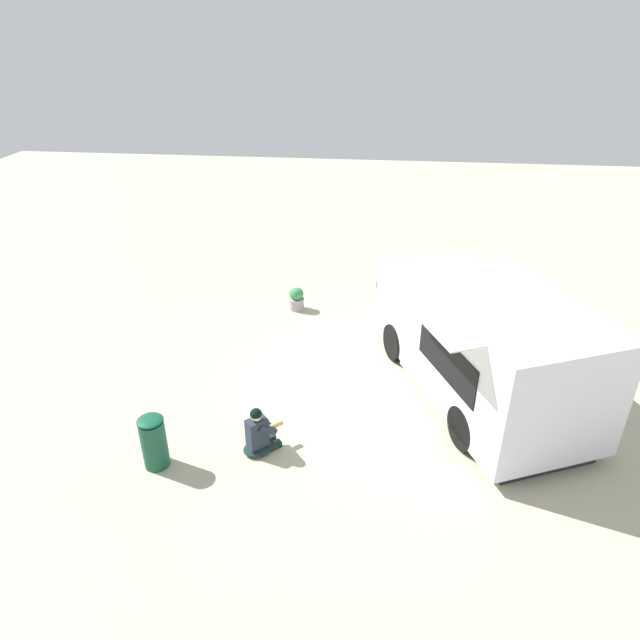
{
  "coord_description": "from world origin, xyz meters",
  "views": [
    {
      "loc": [
        -9.19,
        0.34,
        6.48
      ],
      "look_at": [
        0.66,
        1.46,
        1.1
      ],
      "focal_mm": 31.51,
      "sensor_mm": 36.0,
      "label": 1
    }
  ],
  "objects_px": {
    "planter_flowering_near": "(386,289)",
    "trash_bin": "(154,442)",
    "food_truck": "(483,345)",
    "planter_flowering_far": "(296,299)",
    "person_customer": "(259,435)"
  },
  "relations": [
    {
      "from": "food_truck",
      "to": "planter_flowering_near",
      "type": "bearing_deg",
      "value": 25.38
    },
    {
      "from": "person_customer",
      "to": "planter_flowering_far",
      "type": "height_order",
      "value": "person_customer"
    },
    {
      "from": "food_truck",
      "to": "trash_bin",
      "type": "xyz_separation_m",
      "value": [
        -2.59,
        5.44,
        -0.62
      ]
    },
    {
      "from": "food_truck",
      "to": "planter_flowering_far",
      "type": "bearing_deg",
      "value": 51.68
    },
    {
      "from": "planter_flowering_near",
      "to": "person_customer",
      "type": "bearing_deg",
      "value": 160.74
    },
    {
      "from": "person_customer",
      "to": "planter_flowering_far",
      "type": "relative_size",
      "value": 1.51
    },
    {
      "from": "food_truck",
      "to": "person_customer",
      "type": "height_order",
      "value": "food_truck"
    },
    {
      "from": "food_truck",
      "to": "trash_bin",
      "type": "bearing_deg",
      "value": 115.42
    },
    {
      "from": "planter_flowering_near",
      "to": "trash_bin",
      "type": "distance_m",
      "value": 7.34
    },
    {
      "from": "food_truck",
      "to": "planter_flowering_far",
      "type": "distance_m",
      "value": 5.17
    },
    {
      "from": "planter_flowering_far",
      "to": "planter_flowering_near",
      "type": "bearing_deg",
      "value": -74.17
    },
    {
      "from": "food_truck",
      "to": "planter_flowering_near",
      "type": "relative_size",
      "value": 7.6
    },
    {
      "from": "planter_flowering_far",
      "to": "trash_bin",
      "type": "bearing_deg",
      "value": 165.95
    },
    {
      "from": "food_truck",
      "to": "planter_flowering_far",
      "type": "relative_size",
      "value": 9.47
    },
    {
      "from": "planter_flowering_near",
      "to": "trash_bin",
      "type": "xyz_separation_m",
      "value": [
        -6.38,
        3.64,
        0.11
      ]
    }
  ]
}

